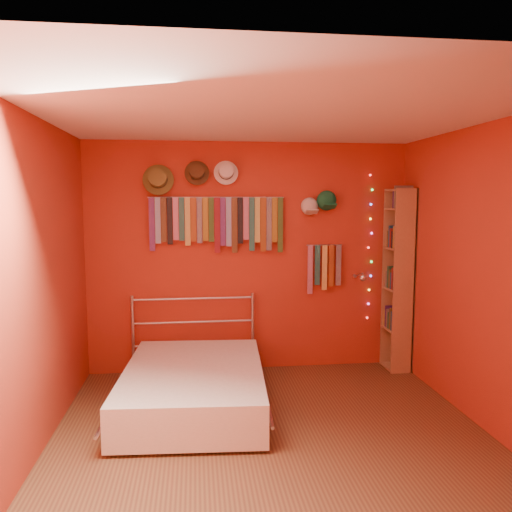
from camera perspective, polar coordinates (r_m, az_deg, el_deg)
name	(u,v)px	position (r m, az deg, el deg)	size (l,w,h in m)	color
ground	(274,442)	(4.15, 2.07, -20.51)	(3.50, 3.50, 0.00)	#562F1D
back_wall	(249,257)	(5.47, -0.75, -0.17)	(3.50, 0.02, 2.50)	maroon
right_wall	(492,280)	(4.38, 25.40, -2.46)	(0.02, 3.50, 2.50)	maroon
left_wall	(31,289)	(3.88, -24.33, -3.49)	(0.02, 3.50, 2.50)	maroon
ceiling	(275,114)	(3.75, 2.23, 15.94)	(3.50, 3.50, 0.02)	white
tie_rack	(219,221)	(5.35, -4.30, 4.06)	(1.45, 0.03, 0.60)	#B7B6BB
small_tie_rack	(324,265)	(5.57, 7.78, -1.08)	(0.40, 0.03, 0.55)	#B7B6BB
fedora_olive	(158,179)	(5.32, -11.15, 8.66)	(0.32, 0.18, 0.32)	brown
fedora_brown	(197,172)	(5.32, -6.77, 9.50)	(0.26, 0.14, 0.26)	#4B331A
fedora_white	(226,172)	(5.33, -3.43, 9.58)	(0.26, 0.14, 0.26)	white
cap_white	(309,206)	(5.49, 6.13, 5.66)	(0.18, 0.23, 0.18)	silver
cap_green	(327,201)	(5.54, 8.08, 6.28)	(0.20, 0.25, 0.20)	#176B3D
fairy_lights	(370,248)	(5.73, 12.90, 0.95)	(0.06, 0.02, 1.63)	#FF3333
reading_lamp	(362,277)	(5.51, 11.97, -2.39)	(0.08, 0.33, 0.10)	#B7B6BB
bookshelf	(401,279)	(5.71, 16.28, -2.50)	(0.25, 0.34, 2.00)	#9B6546
bed	(194,386)	(4.69, -7.12, -14.51)	(1.43, 1.85, 0.87)	#B7B6BB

